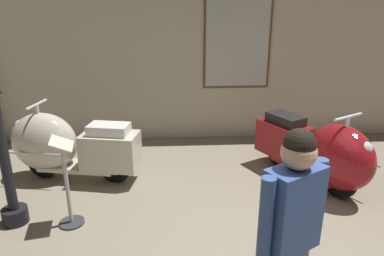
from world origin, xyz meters
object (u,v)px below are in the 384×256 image
Objects in this scene: scooter_0 at (64,146)px; visitor_0 at (290,229)px; info_stanchion at (68,190)px; scooter_1 at (320,152)px.

scooter_0 is 3.54m from visitor_0.
visitor_0 is at bearing -39.14° from info_stanchion.
visitor_0 reaches higher than info_stanchion.
visitor_0 is at bearing 140.98° from scooter_0.
scooter_1 is 1.09× the size of visitor_0.
scooter_0 is at bearing 10.23° from visitor_0.
scooter_1 is 1.75× the size of info_stanchion.
visitor_0 is (2.26, -2.69, 0.46)m from scooter_0.
scooter_1 is (3.45, -0.41, -0.00)m from scooter_0.
scooter_1 is at bearing -57.32° from visitor_0.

